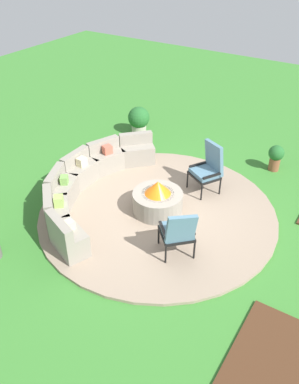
{
  "coord_description": "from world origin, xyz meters",
  "views": [
    {
      "loc": [
        -5.7,
        -3.42,
        5.11
      ],
      "look_at": [
        0.0,
        0.2,
        0.45
      ],
      "focal_mm": 37.12,
      "sensor_mm": 36.0,
      "label": 1
    }
  ],
  "objects": [
    {
      "name": "ground_plane",
      "position": [
        0.0,
        0.0,
        0.0
      ],
      "size": [
        24.0,
        24.0,
        0.0
      ],
      "primitive_type": "plane",
      "color": "#387A2D"
    },
    {
      "name": "potted_plant_0",
      "position": [
        2.93,
        2.42,
        0.42
      ],
      "size": [
        0.61,
        0.61,
        0.79
      ],
      "color": "#A89E8E",
      "rests_on": "ground_plane"
    },
    {
      "name": "curved_stone_bench",
      "position": [
        -0.35,
        1.58,
        0.37
      ],
      "size": [
        4.1,
        1.98,
        0.75
      ],
      "color": "gray",
      "rests_on": "patio_circle"
    },
    {
      "name": "patio_circle",
      "position": [
        0.0,
        0.0,
        0.03
      ],
      "size": [
        4.94,
        4.94,
        0.06
      ],
      "primitive_type": "cylinder",
      "color": "gray",
      "rests_on": "ground_plane"
    },
    {
      "name": "fire_pit",
      "position": [
        0.0,
        0.0,
        0.34
      ],
      "size": [
        1.04,
        1.04,
        0.71
      ],
      "color": "gray",
      "rests_on": "patio_circle"
    },
    {
      "name": "lounge_chair_front_left",
      "position": [
        -0.93,
        -0.98,
        0.59
      ],
      "size": [
        0.79,
        0.81,
        1.01
      ],
      "rotation": [
        0.0,
        0.0,
        5.5
      ],
      "color": "black",
      "rests_on": "patio_circle"
    },
    {
      "name": "potted_plant_2",
      "position": [
        3.02,
        -1.51,
        0.38
      ],
      "size": [
        0.38,
        0.38,
        0.65
      ],
      "color": "brown",
      "rests_on": "ground_plane"
    },
    {
      "name": "mulch_bed_left",
      "position": [
        -2.22,
        -3.11,
        0.02
      ],
      "size": [
        2.1,
        1.07,
        0.04
      ],
      "primitive_type": "cube",
      "color": "#472B19",
      "rests_on": "ground_plane"
    },
    {
      "name": "lounge_chair_front_right",
      "position": [
        1.25,
        -0.53,
        0.64
      ],
      "size": [
        0.76,
        0.8,
        1.16
      ],
      "rotation": [
        0.0,
        0.0,
        7.33
      ],
      "color": "black",
      "rests_on": "patio_circle"
    }
  ]
}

